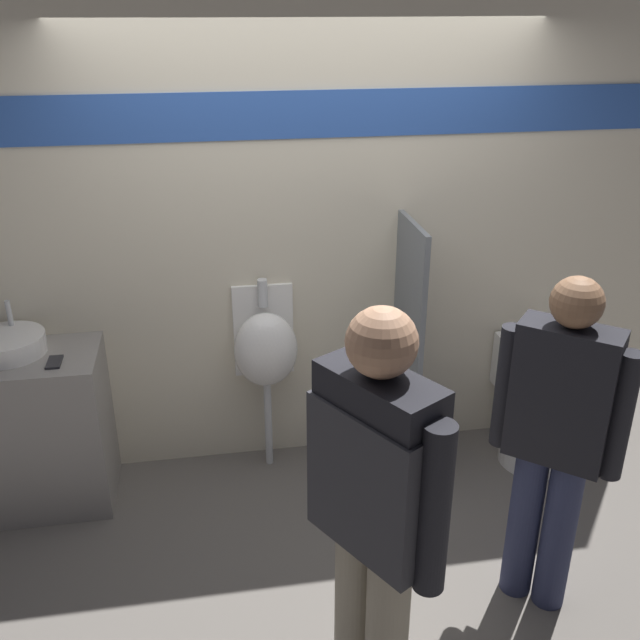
{
  "coord_description": "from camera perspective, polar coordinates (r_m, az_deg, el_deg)",
  "views": [
    {
      "loc": [
        -0.57,
        -3.17,
        2.58
      ],
      "look_at": [
        0.0,
        0.17,
        1.05
      ],
      "focal_mm": 40.0,
      "sensor_mm": 36.0,
      "label": 1
    }
  ],
  "objects": [
    {
      "name": "urinal_near_counter",
      "position": [
        4.06,
        -4.37,
        -2.32
      ],
      "size": [
        0.36,
        0.26,
        1.16
      ],
      "color": "silver",
      "rests_on": "ground_plane"
    },
    {
      "name": "divider_near_counter",
      "position": [
        4.08,
        6.97,
        -2.45
      ],
      "size": [
        0.03,
        0.51,
        1.51
      ],
      "color": "slate",
      "rests_on": "ground_plane"
    },
    {
      "name": "sink_basin",
      "position": [
        4.03,
        -23.72,
        -1.8
      ],
      "size": [
        0.38,
        0.38,
        0.24
      ],
      "color": "white",
      "rests_on": "sink_counter"
    },
    {
      "name": "toilet",
      "position": [
        4.53,
        16.66,
        -7.4
      ],
      "size": [
        0.42,
        0.58,
        0.86
      ],
      "color": "white",
      "rests_on": "ground_plane"
    },
    {
      "name": "person_with_lanyard",
      "position": [
        3.22,
        18.33,
        -8.76
      ],
      "size": [
        0.45,
        0.4,
        1.61
      ],
      "rotation": [
        0.0,
        0.0,
        2.43
      ],
      "color": "#282D4C",
      "rests_on": "ground_plane"
    },
    {
      "name": "cell_phone",
      "position": [
        3.85,
        -20.48,
        -3.18
      ],
      "size": [
        0.07,
        0.14,
        0.01
      ],
      "color": "#232328",
      "rests_on": "sink_counter"
    },
    {
      "name": "sink_counter",
      "position": [
        4.22,
        -23.4,
        -8.25
      ],
      "size": [
        1.0,
        0.51,
        0.89
      ],
      "color": "gray",
      "rests_on": "ground_plane"
    },
    {
      "name": "display_wall",
      "position": [
        4.0,
        -1.04,
        6.58
      ],
      "size": [
        4.42,
        0.07,
        2.7
      ],
      "color": "beige",
      "rests_on": "ground_plane"
    },
    {
      "name": "ground_plane",
      "position": [
        4.12,
        0.41,
        -14.41
      ],
      "size": [
        16.0,
        16.0,
        0.0
      ],
      "primitive_type": "plane",
      "color": "#5B5651"
    },
    {
      "name": "person_in_vest",
      "position": [
        2.51,
        4.45,
        -14.52
      ],
      "size": [
        0.42,
        0.54,
        1.74
      ],
      "rotation": [
        0.0,
        0.0,
        2.11
      ],
      "color": "gray",
      "rests_on": "ground_plane"
    }
  ]
}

